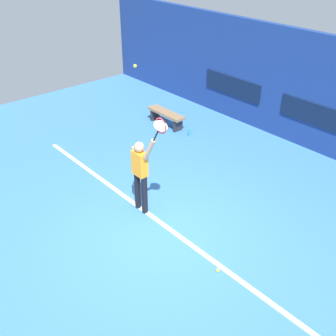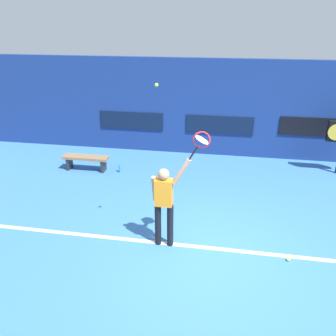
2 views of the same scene
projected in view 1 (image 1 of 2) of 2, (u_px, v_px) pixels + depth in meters
ground_plane at (160, 232)px, 8.72m from camera, size 18.00×18.00×0.00m
back_wall at (322, 96)px, 11.10m from camera, size 18.00×0.20×3.16m
sponsor_banner_center at (316, 115)px, 11.30m from camera, size 2.20×0.03×0.60m
sponsor_banner_portside at (232, 86)px, 13.24m from camera, size 2.20×0.03×0.60m
court_baseline at (167, 227)px, 8.83m from camera, size 10.00×0.10×0.01m
tennis_player at (140, 171)px, 8.88m from camera, size 0.77×0.31×1.94m
tennis_racket at (160, 127)px, 7.79m from camera, size 0.44×0.27×0.61m
tennis_ball at (135, 66)px, 7.88m from camera, size 0.07×0.07×0.07m
court_bench at (166, 115)px, 13.09m from camera, size 1.40×0.36×0.45m
water_bottle at (189, 133)px, 12.51m from camera, size 0.07×0.07×0.24m
spare_ball at (218, 270)px, 7.71m from camera, size 0.07×0.07×0.07m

